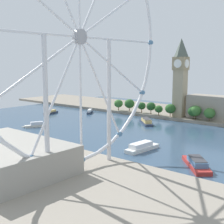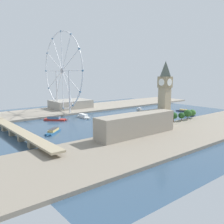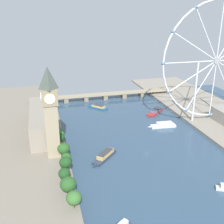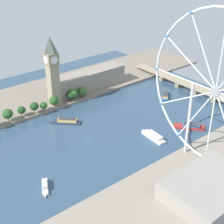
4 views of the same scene
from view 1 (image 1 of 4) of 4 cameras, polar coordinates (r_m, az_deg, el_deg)
name	(u,v)px [view 1 (image 1 of 4)]	position (r m, az deg, el deg)	size (l,w,h in m)	color
ground_plane	(120,131)	(283.34, 1.41, -3.30)	(404.38, 404.38, 0.00)	#334C66
riverbank_left	(183,113)	(380.22, 12.51, -0.15)	(90.00, 520.00, 3.00)	gray
clock_tower	(180,76)	(341.11, 12.05, 6.20)	(14.10, 14.10, 80.61)	tan
tree_row_embankment	(164,108)	(345.41, 9.20, 0.70)	(13.84, 121.47, 14.30)	#513823
ferris_wheel	(80,38)	(165.92, -5.76, 12.92)	(133.31, 3.20, 135.22)	silver
riverside_hall	(2,157)	(179.33, -18.93, -7.62)	(51.02, 70.07, 14.74)	gray
tour_boat_0	(51,112)	(380.50, -10.82, -0.05)	(25.94, 10.68, 4.35)	#2D384C
tour_boat_1	(196,163)	(192.66, 14.74, -8.79)	(31.16, 28.48, 5.78)	#B22D28
tour_boat_2	(146,121)	(314.63, 6.07, -1.69)	(28.44, 29.04, 5.66)	#2D384C
tour_boat_3	(90,112)	(378.85, -3.96, 0.09)	(19.60, 14.70, 4.71)	#2D384C
tour_boat_4	(142,147)	(221.32, 5.39, -6.20)	(33.72, 9.83, 5.76)	white
tour_boat_6	(36,125)	(306.03, -13.41, -2.25)	(21.85, 13.52, 4.94)	beige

